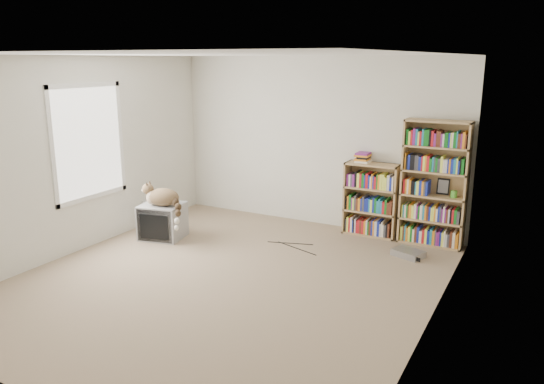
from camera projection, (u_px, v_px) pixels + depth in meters
The scene contains 17 objects.
floor at pixel (227, 280), 6.05m from camera, with size 4.50×5.00×0.01m, color gray.
wall_back at pixel (316, 142), 7.89m from camera, with size 4.50×0.02×2.50m, color silver.
wall_front at pixel (24, 241), 3.61m from camera, with size 4.50×0.02×2.50m, color silver.
wall_left at pixel (77, 156), 6.78m from camera, with size 0.02×5.00×2.50m, color silver.
wall_right at pixel (437, 198), 4.72m from camera, with size 0.02×5.00×2.50m, color silver.
ceiling at pixel (222, 54), 5.44m from camera, with size 4.50×5.00×0.02m, color white.
window at pixel (89, 142), 6.90m from camera, with size 0.02×1.22×1.52m, color white.
crt_tv at pixel (163, 221), 7.44m from camera, with size 0.66×0.62×0.49m.
cat at pixel (165, 200), 7.24m from camera, with size 0.73×0.47×0.54m.
bookcase_tall at pixel (434, 186), 7.06m from camera, with size 0.84×0.30×1.69m.
bookcase_short at pixel (371, 202), 7.53m from camera, with size 0.76×0.30×1.04m.
book_stack at pixel (363, 157), 7.47m from camera, with size 0.20×0.26×0.14m, color red.
green_mug at pixel (454, 194), 6.94m from camera, with size 0.08×0.08×0.09m, color green.
framed_print at pixel (443, 186), 7.09m from camera, with size 0.16×0.01×0.22m, color black.
dvd_player at pixel (408, 253), 6.77m from camera, with size 0.37×0.26×0.08m, color #9D9DA1.
wall_outlet at pixel (144, 204), 8.01m from camera, with size 0.01×0.08×0.13m, color silver.
floor_cables at pixel (305, 249), 7.03m from camera, with size 1.20×0.70×0.01m, color black, non-canonical shape.
Camera 1 is at (3.10, -4.72, 2.45)m, focal length 35.00 mm.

